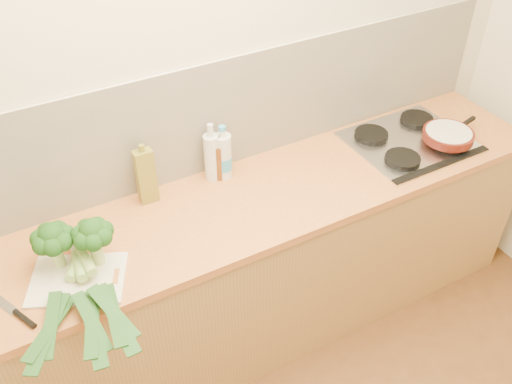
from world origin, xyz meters
The scene contains 15 objects.
room_shell centered at (0.00, 1.49, 1.17)m, with size 3.50×3.50×3.50m.
counter centered at (0.00, 1.20, 0.45)m, with size 3.20×0.62×0.90m.
gas_hob centered at (1.02, 1.20, 0.91)m, with size 0.58×0.50×0.04m.
chopping_board centered at (-0.69, 1.09, 0.91)m, with size 0.35×0.26×0.01m, color white.
broccoli_left centered at (-0.73, 1.20, 1.05)m, with size 0.16×0.17×0.20m.
broccoli_right centered at (-0.59, 1.14, 1.06)m, with size 0.16×0.16×0.21m.
leek_front centered at (-0.72, 1.07, 0.93)m, with size 0.39×0.58×0.04m.
leek_mid centered at (-0.68, 1.03, 0.95)m, with size 0.15×0.66×0.04m.
leek_back centered at (-0.64, 1.03, 0.97)m, with size 0.11×0.67×0.04m.
chefs_knife centered at (-0.92, 1.03, 0.91)m, with size 0.14×0.27×0.02m.
skillet centered at (1.17, 1.10, 0.96)m, with size 0.36×0.25×0.04m.
oil_tin centered at (-0.29, 1.41, 1.03)m, with size 0.08×0.05×0.29m.
glass_bottle centered at (0.03, 1.42, 1.02)m, with size 0.07×0.07×0.29m.
amber_bottle centered at (0.06, 1.41, 0.99)m, with size 0.06×0.06×0.23m.
water_bottle centered at (0.08, 1.41, 1.01)m, with size 0.08×0.08×0.25m.
Camera 1 is at (-0.81, -0.51, 2.52)m, focal length 40.00 mm.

